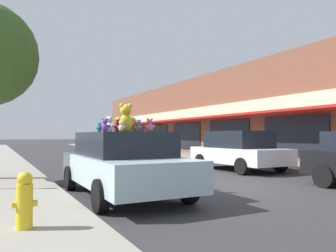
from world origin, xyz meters
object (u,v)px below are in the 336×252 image
teddy_bear_brown (137,127)px  teddy_bear_white (109,124)px  plush_art_car (123,162)px  teddy_bear_red (117,126)px  teddy_bear_cream (121,126)px  teddy_bear_purple (105,125)px  teddy_bear_teal (99,127)px  fire_hydrant (25,200)px  teddy_bear_giant (126,118)px  parked_car_far_center (238,150)px  teddy_bear_pink (150,126)px  teddy_bear_blue (138,126)px

teddy_bear_brown → teddy_bear_white: (-0.76, -0.15, 0.05)m
plush_art_car → teddy_bear_red: bearing=121.8°
teddy_bear_white → teddy_bear_cream: 1.21m
teddy_bear_white → teddy_bear_purple: 0.37m
teddy_bear_teal → fire_hydrant: bearing=42.6°
teddy_bear_cream → fire_hydrant: size_ratio=0.29×
teddy_bear_giant → teddy_bear_cream: teddy_bear_giant is taller
teddy_bear_giant → parked_car_far_center: size_ratio=0.17×
plush_art_car → teddy_bear_brown: (0.46, 0.26, 0.85)m
teddy_bear_white → parked_car_far_center: size_ratio=0.09×
teddy_bear_pink → teddy_bear_cream: (-1.16, -1.14, -0.06)m
teddy_bear_red → teddy_bear_purple: bearing=1.1°
teddy_bear_brown → parked_car_far_center: bearing=-133.3°
teddy_bear_cream → fire_hydrant: 2.54m
teddy_bear_white → teddy_bear_pink: teddy_bear_white is taller
parked_car_far_center → teddy_bear_blue: bearing=-154.6°
teddy_bear_teal → teddy_bear_cream: 0.98m
teddy_bear_white → teddy_bear_pink: size_ratio=1.07×
teddy_bear_giant → fire_hydrant: bearing=54.2°
teddy_bear_blue → parked_car_far_center: bearing=-99.8°
teddy_bear_teal → plush_art_car: bearing=-179.4°
teddy_bear_red → fire_hydrant: 3.57m
teddy_bear_brown → teddy_bear_red: 0.56m
teddy_bear_pink → teddy_bear_white: bearing=32.0°
fire_hydrant → teddy_bear_pink: bearing=38.8°
teddy_bear_teal → teddy_bear_blue: size_ratio=0.63×
teddy_bear_red → parked_car_far_center: bearing=166.9°
teddy_bear_giant → parked_car_far_center: 6.81m
teddy_bear_red → teddy_bear_pink: (0.81, -0.10, 0.02)m
teddy_bear_blue → parked_car_far_center: size_ratio=0.08×
teddy_bear_blue → teddy_bear_pink: teddy_bear_pink is taller
teddy_bear_giant → parked_car_far_center: teddy_bear_giant is taller
teddy_bear_red → teddy_bear_blue: bearing=171.4°
parked_car_far_center → fire_hydrant: parked_car_far_center is taller
teddy_bear_cream → parked_car_far_center: teddy_bear_cream is taller
plush_art_car → teddy_bear_purple: teddy_bear_purple is taller
teddy_bear_blue → teddy_bear_pink: (0.09, -0.53, 0.01)m
teddy_bear_brown → teddy_bear_blue: (0.17, 0.32, 0.03)m
plush_art_car → teddy_bear_pink: 1.15m
plush_art_car → fire_hydrant: 3.35m
teddy_bear_giant → teddy_bear_teal: size_ratio=3.29×
teddy_bear_cream → teddy_bear_purple: teddy_bear_purple is taller
teddy_bear_giant → teddy_bear_brown: 0.37m
teddy_bear_blue → teddy_bear_pink: size_ratio=0.96×
teddy_bear_brown → teddy_bear_teal: size_ratio=1.26×
parked_car_far_center → fire_hydrant: bearing=-146.6°
teddy_bear_blue → teddy_bear_white: size_ratio=0.90×
teddy_bear_brown → teddy_bear_red: bearing=30.6°
plush_art_car → parked_car_far_center: 7.00m
teddy_bear_giant → teddy_bear_white: size_ratio=1.88×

